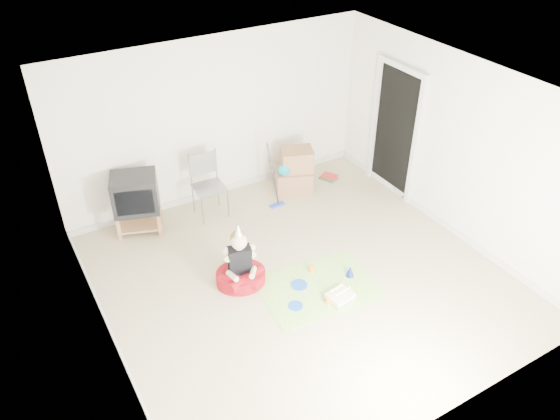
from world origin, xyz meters
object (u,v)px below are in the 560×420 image
tv_stand (139,218)px  folding_chair (209,187)px  birthday_cake (340,297)px  cardboard_boxes (295,171)px  crt_tv (135,193)px  seated_woman (240,270)px

tv_stand → folding_chair: (1.09, -0.12, 0.25)m
tv_stand → folding_chair: size_ratio=0.73×
birthday_cake → cardboard_boxes: bearing=71.1°
crt_tv → folding_chair: size_ratio=0.63×
crt_tv → cardboard_boxes: crt_tv is taller
birthday_cake → folding_chair: bearing=103.7°
tv_stand → seated_woman: seated_woman is taller
tv_stand → birthday_cake: bearing=-57.5°
folding_chair → seated_woman: (-0.32, -1.65, -0.29)m
crt_tv → tv_stand: bearing=-71.2°
birthday_cake → seated_woman: bearing=135.7°
folding_chair → birthday_cake: folding_chair is taller
crt_tv → cardboard_boxes: (2.58, -0.16, -0.32)m
cardboard_boxes → seated_woman: bearing=-138.5°
tv_stand → cardboard_boxes: size_ratio=1.00×
crt_tv → seated_woman: bearing=-47.7°
tv_stand → folding_chair: bearing=-6.5°
crt_tv → seated_woman: size_ratio=0.67×
tv_stand → crt_tv: bearing=90.0°
seated_woman → birthday_cake: seated_woman is taller
crt_tv → cardboard_boxes: 2.61m
tv_stand → folding_chair: folding_chair is taller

